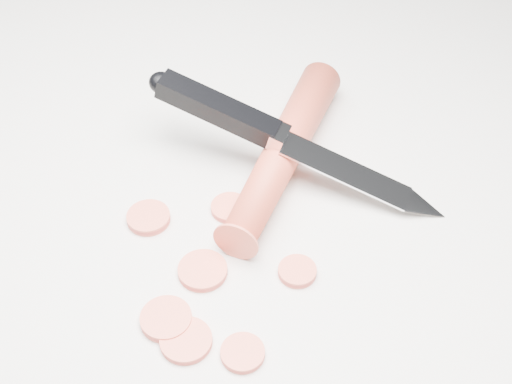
{
  "coord_description": "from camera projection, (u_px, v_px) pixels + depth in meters",
  "views": [
    {
      "loc": [
        0.06,
        -0.38,
        0.44
      ],
      "look_at": [
        0.03,
        0.02,
        0.02
      ],
      "focal_mm": 50.0,
      "sensor_mm": 36.0,
      "label": 1
    }
  ],
  "objects": [
    {
      "name": "carrot_slice_0",
      "position": [
        203.0,
        271.0,
        0.55
      ],
      "size": [
        0.04,
        0.04,
        0.01
      ],
      "primitive_type": "cylinder",
      "color": "#E8563F",
      "rests_on": "ground"
    },
    {
      "name": "carrot_slice_1",
      "position": [
        166.0,
        319.0,
        0.52
      ],
      "size": [
        0.04,
        0.04,
        0.01
      ],
      "primitive_type": "cylinder",
      "color": "#E8563F",
      "rests_on": "ground"
    },
    {
      "name": "carrot",
      "position": [
        284.0,
        151.0,
        0.62
      ],
      "size": [
        0.09,
        0.22,
        0.03
      ],
      "primitive_type": "cylinder",
      "rotation": [
        1.57,
        0.0,
        -0.29
      ],
      "color": "red",
      "rests_on": "ground"
    },
    {
      "name": "carrot_slice_5",
      "position": [
        148.0,
        218.0,
        0.58
      ],
      "size": [
        0.04,
        0.04,
        0.01
      ],
      "primitive_type": "cylinder",
      "color": "#E8563F",
      "rests_on": "ground"
    },
    {
      "name": "carrot_slice_6",
      "position": [
        186.0,
        340.0,
        0.51
      ],
      "size": [
        0.04,
        0.04,
        0.01
      ],
      "primitive_type": "cylinder",
      "color": "#E8563F",
      "rests_on": "ground"
    },
    {
      "name": "kitchen_knife",
      "position": [
        296.0,
        142.0,
        0.6
      ],
      "size": [
        0.27,
        0.1,
        0.08
      ],
      "primitive_type": null,
      "color": "silver",
      "rests_on": "ground"
    },
    {
      "name": "carrot_slice_4",
      "position": [
        297.0,
        271.0,
        0.55
      ],
      "size": [
        0.03,
        0.03,
        0.01
      ],
      "primitive_type": "cylinder",
      "color": "#E8563F",
      "rests_on": "ground"
    },
    {
      "name": "ground",
      "position": [
        218.0,
        222.0,
        0.59
      ],
      "size": [
        2.4,
        2.4,
        0.0
      ],
      "primitive_type": "plane",
      "color": "silver",
      "rests_on": "ground"
    },
    {
      "name": "carrot_slice_3",
      "position": [
        243.0,
        353.0,
        0.5
      ],
      "size": [
        0.03,
        0.03,
        0.01
      ],
      "primitive_type": "cylinder",
      "color": "#E8563F",
      "rests_on": "ground"
    },
    {
      "name": "carrot_slice_2",
      "position": [
        230.0,
        208.0,
        0.59
      ],
      "size": [
        0.03,
        0.03,
        0.01
      ],
      "primitive_type": "cylinder",
      "color": "#E8563F",
      "rests_on": "ground"
    }
  ]
}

